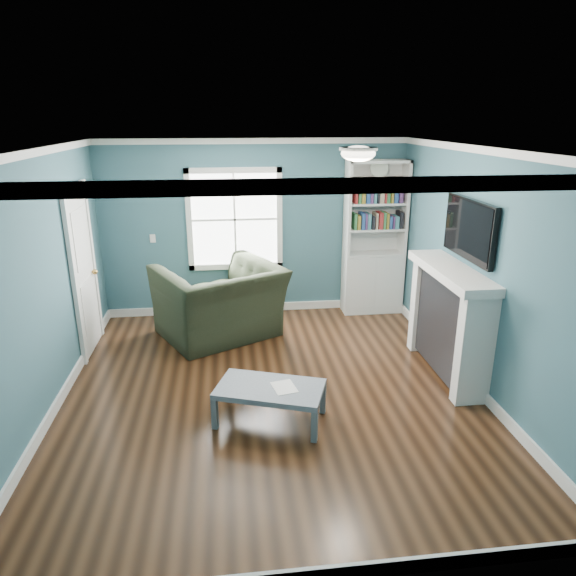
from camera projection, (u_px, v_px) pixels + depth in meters
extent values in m
plane|color=black|center=(271.00, 391.00, 5.68)|extent=(5.00, 5.00, 0.00)
plane|color=#36616D|center=(255.00, 229.00, 7.62)|extent=(4.50, 0.00, 4.50)
plane|color=#36616D|center=(308.00, 411.00, 2.91)|extent=(4.50, 0.00, 4.50)
plane|color=#36616D|center=(41.00, 288.00, 5.01)|extent=(0.00, 5.00, 5.00)
plane|color=#36616D|center=(478.00, 272.00, 5.52)|extent=(0.00, 5.00, 5.00)
plane|color=white|center=(268.00, 148.00, 4.85)|extent=(5.00, 5.00, 0.00)
cube|color=white|center=(257.00, 307.00, 8.00)|extent=(4.50, 0.03, 0.12)
cube|color=white|center=(305.00, 576.00, 3.32)|extent=(4.50, 0.03, 0.12)
cube|color=white|center=(60.00, 399.00, 5.41)|extent=(0.03, 5.00, 0.12)
cube|color=white|center=(464.00, 375.00, 5.92)|extent=(0.03, 5.00, 0.12)
cube|color=white|center=(254.00, 141.00, 7.20)|extent=(4.50, 0.04, 0.08)
cube|color=white|center=(311.00, 186.00, 2.53)|extent=(4.50, 0.04, 0.08)
cube|color=white|center=(22.00, 155.00, 4.61)|extent=(0.04, 5.00, 0.08)
cube|color=white|center=(491.00, 151.00, 5.12)|extent=(0.04, 5.00, 0.08)
cube|color=white|center=(235.00, 219.00, 7.53)|extent=(1.24, 0.01, 1.34)
cube|color=white|center=(189.00, 221.00, 7.44)|extent=(0.08, 0.06, 1.50)
cube|color=white|center=(279.00, 219.00, 7.60)|extent=(0.08, 0.06, 1.50)
cube|color=white|center=(236.00, 266.00, 7.75)|extent=(1.40, 0.06, 0.08)
cube|color=white|center=(233.00, 170.00, 7.29)|extent=(1.40, 0.06, 0.08)
cube|color=white|center=(235.00, 220.00, 7.52)|extent=(1.24, 0.03, 0.03)
cube|color=white|center=(235.00, 220.00, 7.52)|extent=(0.03, 0.03, 1.34)
cube|color=silver|center=(372.00, 283.00, 7.90)|extent=(0.90, 0.35, 0.90)
cube|color=silver|center=(347.00, 209.00, 7.48)|extent=(0.04, 0.35, 1.40)
cube|color=silver|center=(404.00, 208.00, 7.58)|extent=(0.04, 0.35, 1.40)
cube|color=silver|center=(373.00, 207.00, 7.69)|extent=(0.90, 0.02, 1.40)
cube|color=silver|center=(379.00, 161.00, 7.32)|extent=(0.90, 0.35, 0.04)
cube|color=silver|center=(374.00, 254.00, 7.75)|extent=(0.84, 0.33, 0.03)
cube|color=silver|center=(375.00, 229.00, 7.63)|extent=(0.84, 0.33, 0.03)
cube|color=silver|center=(376.00, 203.00, 7.51)|extent=(0.84, 0.33, 0.03)
cube|color=silver|center=(378.00, 178.00, 7.39)|extent=(0.84, 0.33, 0.03)
cube|color=#33723F|center=(376.00, 221.00, 7.57)|extent=(0.70, 0.25, 0.22)
cube|color=olive|center=(377.00, 195.00, 7.45)|extent=(0.70, 0.25, 0.22)
cylinder|color=beige|center=(379.00, 168.00, 7.30)|extent=(0.26, 0.06, 0.26)
cube|color=black|center=(449.00, 325.00, 5.92)|extent=(0.30, 1.20, 1.10)
cube|color=black|center=(446.00, 341.00, 5.98)|extent=(0.22, 0.65, 0.70)
cube|color=silver|center=(475.00, 350.00, 5.28)|extent=(0.36, 0.16, 1.20)
cube|color=silver|center=(426.00, 305.00, 6.54)|extent=(0.36, 0.16, 1.20)
cube|color=silver|center=(452.00, 271.00, 5.71)|extent=(0.44, 1.58, 0.10)
cube|color=black|center=(469.00, 229.00, 5.57)|extent=(0.06, 1.10, 0.65)
cube|color=silver|center=(84.00, 273.00, 6.42)|extent=(0.04, 0.80, 2.05)
cube|color=white|center=(75.00, 284.00, 6.00)|extent=(0.05, 0.08, 2.13)
cube|color=white|center=(93.00, 263.00, 6.84)|extent=(0.05, 0.08, 2.13)
cube|color=white|center=(73.00, 187.00, 6.08)|extent=(0.05, 0.98, 0.08)
sphere|color=#BF8C3F|center=(95.00, 272.00, 6.73)|extent=(0.07, 0.07, 0.07)
ellipsoid|color=white|center=(358.00, 153.00, 5.07)|extent=(0.34, 0.34, 0.15)
cylinder|color=white|center=(358.00, 149.00, 5.06)|extent=(0.38, 0.38, 0.03)
cube|color=white|center=(153.00, 238.00, 7.47)|extent=(0.08, 0.01, 0.12)
imported|color=black|center=(219.00, 290.00, 6.91)|extent=(1.80, 1.58, 1.32)
cube|color=#515A61|center=(215.00, 414.00, 4.95)|extent=(0.07, 0.07, 0.32)
cube|color=#515A61|center=(314.00, 426.00, 4.75)|extent=(0.07, 0.07, 0.32)
cube|color=#515A61|center=(232.00, 388.00, 5.42)|extent=(0.07, 0.07, 0.32)
cube|color=#515A61|center=(323.00, 399.00, 5.22)|extent=(0.07, 0.07, 0.32)
cube|color=#4E5765|center=(270.00, 389.00, 5.03)|extent=(1.16, 0.88, 0.06)
cube|color=white|center=(284.00, 387.00, 5.01)|extent=(0.26, 0.31, 0.00)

